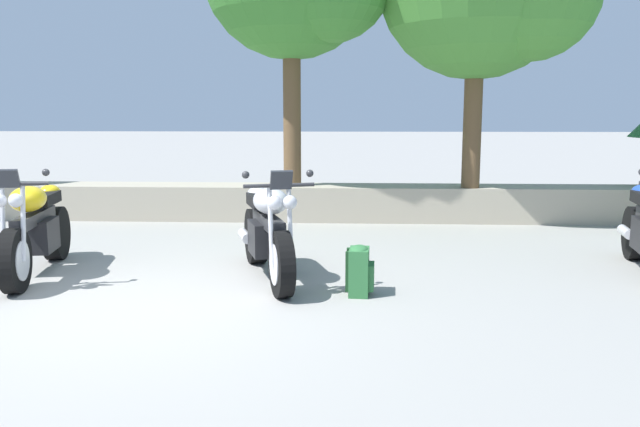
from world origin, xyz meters
TOP-DOWN VIEW (x-y plane):
  - ground_plane at (0.00, 0.00)m, footprint 120.00×120.00m
  - stone_wall at (0.00, 4.80)m, footprint 36.00×0.80m
  - motorcycle_yellow_near_left at (-1.36, 1.02)m, footprint 0.78×2.05m
  - motorcycle_silver_centre at (1.08, 0.99)m, footprint 0.93×2.01m
  - rider_backpack at (2.02, 0.44)m, footprint 0.27×0.31m

SIDE VIEW (x-z plane):
  - ground_plane at x=0.00m, z-range 0.00..0.00m
  - rider_backpack at x=2.02m, z-range 0.01..0.48m
  - stone_wall at x=0.00m, z-range 0.00..0.55m
  - motorcycle_yellow_near_left at x=-1.36m, z-range -0.10..1.07m
  - motorcycle_silver_centre at x=1.08m, z-range -0.10..1.07m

